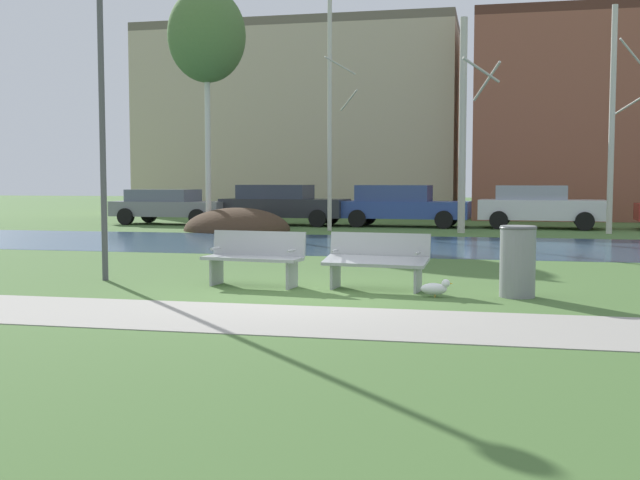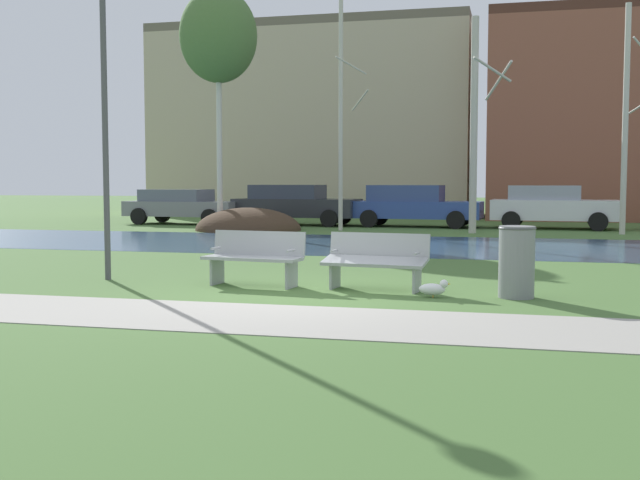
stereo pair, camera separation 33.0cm
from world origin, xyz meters
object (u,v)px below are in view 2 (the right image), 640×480
object	(u,v)px
bench_left	(254,256)
bench_right	(376,259)
parked_wagon_fourth_white	(552,206)
trash_bin	(517,261)
seagull	(434,289)
parked_hatch_third_blue	(413,205)
streetlamp	(104,66)
parked_van_nearest_grey	(183,205)
parked_sedan_second_dark	(294,204)

from	to	relation	value
bench_left	bench_right	bearing A→B (deg)	-0.00
bench_right	parked_wagon_fourth_white	bearing A→B (deg)	78.60
trash_bin	parked_wagon_fourth_white	world-z (taller)	parked_wagon_fourth_white
seagull	parked_hatch_third_blue	bearing A→B (deg)	98.13
parked_wagon_fourth_white	trash_bin	bearing A→B (deg)	-94.27
trash_bin	streetlamp	size ratio (longest dim) A/B	0.19
bench_right	bench_left	bearing A→B (deg)	180.00
parked_van_nearest_grey	parked_hatch_third_blue	xyz separation A→B (m)	(8.98, 0.29, 0.07)
parked_sedan_second_dark	parked_hatch_third_blue	xyz separation A→B (m)	(4.53, -0.04, -0.01)
parked_sedan_second_dark	parked_hatch_third_blue	world-z (taller)	parked_sedan_second_dark
parked_van_nearest_grey	parked_sedan_second_dark	distance (m)	4.46
bench_left	parked_sedan_second_dark	distance (m)	17.26
bench_right	parked_wagon_fourth_white	size ratio (longest dim) A/B	0.38
trash_bin	streetlamp	xyz separation A→B (m)	(-6.75, 0.45, 3.06)
bench_left	trash_bin	world-z (taller)	trash_bin
bench_right	streetlamp	bearing A→B (deg)	178.17
parked_sedan_second_dark	seagull	bearing A→B (deg)	-68.03
streetlamp	parked_sedan_second_dark	size ratio (longest dim) A/B	1.11
trash_bin	parked_van_nearest_grey	world-z (taller)	parked_van_nearest_grey
bench_left	seagull	xyz separation A→B (m)	(2.92, -0.59, -0.34)
bench_right	seagull	xyz separation A→B (m)	(0.95, -0.59, -0.34)
seagull	bench_right	bearing A→B (deg)	148.05
trash_bin	parked_van_nearest_grey	distance (m)	20.95
bench_right	parked_van_nearest_grey	xyz separation A→B (m)	(-10.51, 16.43, 0.26)
parked_sedan_second_dark	bench_left	bearing A→B (deg)	-76.30
bench_left	parked_van_nearest_grey	distance (m)	18.52
bench_left	bench_right	distance (m)	1.97
streetlamp	parked_hatch_third_blue	xyz separation A→B (m)	(3.12, 16.58, -2.80)
parked_van_nearest_grey	parked_sedan_second_dark	world-z (taller)	parked_sedan_second_dark
parked_wagon_fourth_white	parked_hatch_third_blue	bearing A→B (deg)	179.61
seagull	bench_left	bearing A→B (deg)	168.54
bench_right	seagull	world-z (taller)	bench_right
bench_left	streetlamp	world-z (taller)	streetlamp
streetlamp	parked_hatch_third_blue	world-z (taller)	streetlamp
bench_right	parked_hatch_third_blue	xyz separation A→B (m)	(-1.53, 16.73, 0.33)
trash_bin	streetlamp	world-z (taller)	streetlamp
bench_right	trash_bin	xyz separation A→B (m)	(2.10, -0.30, 0.06)
parked_van_nearest_grey	parked_hatch_third_blue	world-z (taller)	parked_hatch_third_blue
trash_bin	parked_wagon_fourth_white	size ratio (longest dim) A/B	0.23
bench_right	parked_wagon_fourth_white	xyz separation A→B (m)	(3.37, 16.69, 0.33)
bench_left	seagull	distance (m)	2.99
parked_sedan_second_dark	parked_van_nearest_grey	bearing A→B (deg)	-175.69
bench_left	seagull	size ratio (longest dim) A/B	3.60
bench_left	seagull	world-z (taller)	bench_left
seagull	streetlamp	distance (m)	6.62
seagull	parked_sedan_second_dark	size ratio (longest dim) A/B	0.09
trash_bin	parked_sedan_second_dark	xyz separation A→B (m)	(-8.16, 17.07, 0.27)
bench_right	parked_sedan_second_dark	xyz separation A→B (m)	(-6.06, 16.77, 0.34)
seagull	parked_van_nearest_grey	size ratio (longest dim) A/B	0.10
trash_bin	parked_hatch_third_blue	distance (m)	17.41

